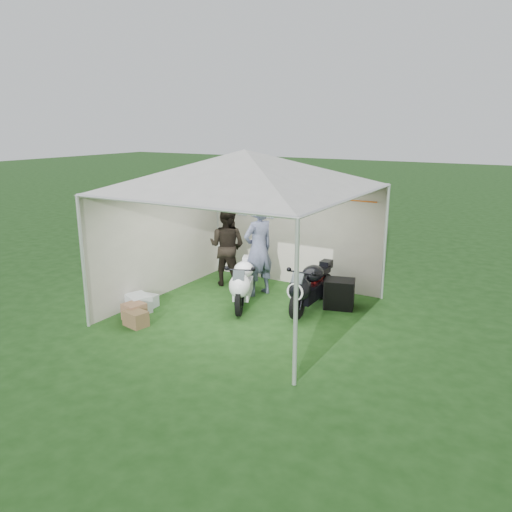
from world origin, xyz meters
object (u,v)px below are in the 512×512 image
(canopy_tent, at_px, (246,174))
(crate_1, at_px, (134,311))
(person_dark_jacket, at_px, (227,246))
(crate_3, at_px, (136,319))
(motorcycle_black, at_px, (310,286))
(equipment_box, at_px, (339,294))
(person_blue_jacket, at_px, (258,249))
(paddock_stand, at_px, (325,291))
(crate_2, at_px, (148,301))
(motorcycle_white, at_px, (243,282))
(crate_0, at_px, (138,303))

(canopy_tent, xyz_separation_m, crate_1, (-1.52, -1.40, -2.42))
(person_dark_jacket, xyz_separation_m, crate_3, (-0.09, -2.76, -0.73))
(motorcycle_black, relative_size, equipment_box, 3.17)
(equipment_box, relative_size, crate_3, 1.38)
(person_blue_jacket, bearing_deg, paddock_stand, 133.01)
(canopy_tent, bearing_deg, crate_2, -155.99)
(motorcycle_black, xyz_separation_m, person_blue_jacket, (-1.28, 0.29, 0.48))
(person_dark_jacket, bearing_deg, crate_3, 81.10)
(person_blue_jacket, bearing_deg, motorcycle_black, 98.42)
(motorcycle_white, relative_size, paddock_stand, 4.27)
(equipment_box, height_order, crate_3, equipment_box)
(motorcycle_white, xyz_separation_m, motorcycle_black, (1.21, 0.44, 0.00))
(motorcycle_white, distance_m, motorcycle_black, 1.28)
(motorcycle_black, height_order, paddock_stand, motorcycle_black)
(person_dark_jacket, relative_size, crate_0, 3.62)
(canopy_tent, xyz_separation_m, paddock_stand, (1.00, 1.44, -2.43))
(person_blue_jacket, xyz_separation_m, crate_1, (-1.24, -2.33, -0.81))
(person_dark_jacket, height_order, crate_1, person_dark_jacket)
(crate_2, bearing_deg, canopy_tent, 24.01)
(motorcycle_white, distance_m, crate_0, 2.01)
(person_blue_jacket, bearing_deg, crate_3, -0.42)
(motorcycle_white, relative_size, person_blue_jacket, 0.86)
(crate_0, relative_size, crate_3, 1.18)
(paddock_stand, height_order, person_dark_jacket, person_dark_jacket)
(paddock_stand, xyz_separation_m, crate_1, (-2.52, -2.84, 0.01))
(canopy_tent, xyz_separation_m, crate_0, (-1.75, -1.05, -2.42))
(person_dark_jacket, distance_m, crate_3, 2.86)
(canopy_tent, relative_size, motorcycle_black, 3.20)
(canopy_tent, relative_size, crate_1, 16.60)
(paddock_stand, relative_size, crate_2, 1.20)
(equipment_box, distance_m, crate_2, 3.68)
(motorcycle_white, distance_m, crate_3, 2.13)
(motorcycle_black, relative_size, crate_3, 4.36)
(paddock_stand, bearing_deg, person_blue_jacket, -158.27)
(person_dark_jacket, height_order, equipment_box, person_dark_jacket)
(canopy_tent, relative_size, motorcycle_white, 3.42)
(motorcycle_white, bearing_deg, crate_1, -153.71)
(motorcycle_white, bearing_deg, paddock_stand, 21.67)
(canopy_tent, xyz_separation_m, crate_2, (-1.75, -0.78, -2.46))
(motorcycle_black, relative_size, crate_0, 3.70)
(crate_2, bearing_deg, paddock_stand, 38.94)
(equipment_box, bearing_deg, crate_2, -150.18)
(person_dark_jacket, bearing_deg, person_blue_jacket, 159.13)
(person_blue_jacket, relative_size, crate_3, 4.77)
(paddock_stand, xyz_separation_m, crate_2, (-2.75, -2.22, -0.03))
(canopy_tent, height_order, crate_2, canopy_tent)
(crate_2, bearing_deg, person_blue_jacket, 49.38)
(motorcycle_black, relative_size, person_dark_jacket, 1.02)
(motorcycle_white, xyz_separation_m, crate_3, (-1.09, -1.80, -0.35))
(crate_2, bearing_deg, crate_3, -60.89)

